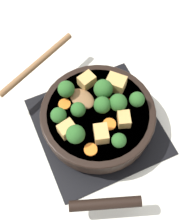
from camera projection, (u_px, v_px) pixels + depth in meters
The scene contains 22 objects.
ground_plane at pixel (98, 127), 0.83m from camera, with size 2.40×2.40×0.00m, color silver.
front_burner_grate at pixel (98, 125), 0.82m from camera, with size 0.31×0.31×0.03m.
skillet_pan at pixel (98, 118), 0.78m from camera, with size 0.38×0.29×0.06m.
wooden_spoon at pixel (55, 78), 0.79m from camera, with size 0.25×0.23×0.02m.
tofu_cube_center_large at pixel (124, 119), 0.73m from camera, with size 0.04×0.03×0.03m, color tan.
tofu_cube_near_handle at pixel (87, 81), 0.78m from camera, with size 0.04×0.03×0.03m, color tan.
tofu_cube_east_chunk at pixel (101, 134), 0.71m from camera, with size 0.04×0.03×0.03m, color tan.
tofu_cube_west_chunk at pixel (67, 129), 0.72m from camera, with size 0.04×0.03×0.03m, color tan.
tofu_cube_back_piece at pixel (116, 83), 0.77m from camera, with size 0.05×0.04×0.04m, color tan.
broccoli_floret_near_spoon at pixel (59, 115), 0.72m from camera, with size 0.04×0.04×0.04m.
broccoli_floret_center_top at pixel (103, 106), 0.73m from camera, with size 0.04×0.04×0.05m.
broccoli_floret_east_rim at pixel (76, 134), 0.70m from camera, with size 0.04×0.04×0.05m.
broccoli_floret_west_rim at pixel (103, 89), 0.75m from camera, with size 0.05×0.05×0.05m.
broccoli_floret_north_edge at pixel (78, 110), 0.73m from camera, with size 0.04×0.04×0.04m.
broccoli_floret_south_cluster at pixel (66, 89), 0.75m from camera, with size 0.04×0.04×0.05m.
broccoli_floret_mid_floret at pixel (137, 100), 0.74m from camera, with size 0.04×0.04×0.04m.
broccoli_floret_small_inner at pixel (119, 141), 0.70m from camera, with size 0.03×0.03×0.04m.
broccoli_floret_tall_stem at pixel (118, 103), 0.74m from camera, with size 0.04×0.04×0.05m.
carrot_slice_orange_thin at pixel (91, 150), 0.71m from camera, with size 0.03×0.03×0.01m, color orange.
carrot_slice_near_center at pixel (109, 124), 0.74m from camera, with size 0.03×0.03×0.01m, color orange.
carrot_slice_edge_slice at pixel (110, 103), 0.76m from camera, with size 0.02×0.02×0.01m, color orange.
carrot_slice_under_broccoli at pixel (65, 104), 0.76m from camera, with size 0.03×0.03×0.01m, color orange.
Camera 1 is at (0.32, -0.14, 0.76)m, focal length 50.00 mm.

